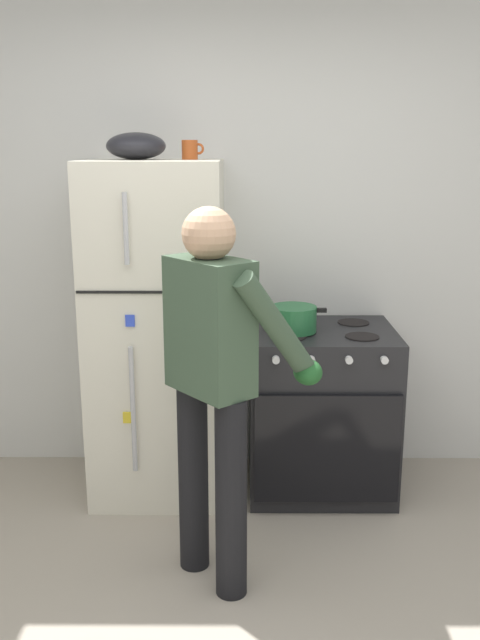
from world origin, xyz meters
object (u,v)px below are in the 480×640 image
object	(u,v)px
stove_range	(321,410)
red_pot	(293,319)
person_cook	(217,367)
mixing_bowl	(136,146)
refrigerator	(158,331)
coffee_mug	(190,150)

from	to	relation	value
stove_range	red_pot	bearing A→B (deg)	-166.08
stove_range	person_cook	world-z (taller)	person_cook
stove_range	mixing_bowl	world-z (taller)	mixing_bowl
refrigerator	mixing_bowl	bearing A→B (deg)	179.79
refrigerator	coffee_mug	xyz separation A→B (m)	(0.18, 0.05, 0.92)
red_pot	coffee_mug	bearing A→B (deg)	169.17
refrigerator	mixing_bowl	distance (m)	0.95
mixing_bowl	stove_range	bearing A→B (deg)	-0.63
stove_range	red_pot	distance (m)	0.54
coffee_mug	red_pot	bearing A→B (deg)	-10.83
red_pot	mixing_bowl	xyz separation A→B (m)	(-0.79, 0.05, 0.86)
person_cook	red_pot	bearing A→B (deg)	65.34
stove_range	coffee_mug	xyz separation A→B (m)	(-0.68, 0.06, 1.36)
refrigerator	coffee_mug	distance (m)	0.94
stove_range	person_cook	size ratio (longest dim) A/B	0.56
red_pot	coffee_mug	xyz separation A→B (m)	(-0.52, 0.10, 0.84)
person_cook	stove_range	bearing A→B (deg)	57.81
red_pot	refrigerator	bearing A→B (deg)	175.97
red_pot	coffee_mug	world-z (taller)	coffee_mug
coffee_mug	mixing_bowl	world-z (taller)	mixing_bowl
mixing_bowl	person_cook	bearing A→B (deg)	-63.37
refrigerator	red_pot	bearing A→B (deg)	-4.03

